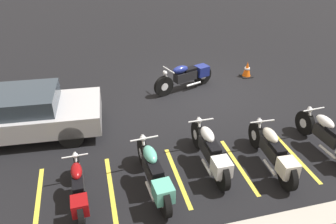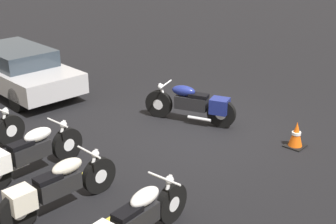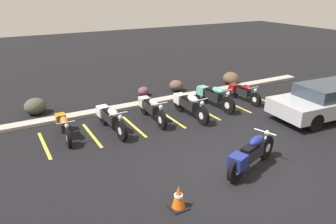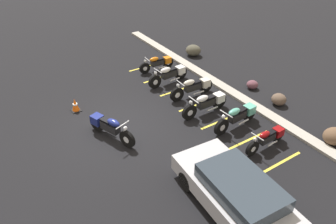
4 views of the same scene
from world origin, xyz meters
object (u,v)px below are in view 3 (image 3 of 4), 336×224
Objects in this scene: traffic_cone at (178,197)px; parked_bike_1 at (110,118)px; landscape_rock_2 at (231,78)px; motorcycle_navy_featured at (250,155)px; parked_bike_5 at (242,92)px; parked_bike_3 at (189,104)px; landscape_rock_0 at (143,91)px; parked_bike_2 at (151,108)px; landscape_rock_3 at (176,85)px; car_silver at (327,100)px; parked_bike_4 at (213,96)px; landscape_rock_1 at (35,106)px; parked_bike_0 at (64,125)px.

parked_bike_1 is at bearing 88.52° from traffic_cone.
parked_bike_1 is 2.59× the size of landscape_rock_2.
motorcycle_navy_featured reaches higher than parked_bike_5.
landscape_rock_0 is (-0.43, 3.14, -0.28)m from parked_bike_3.
parked_bike_2 reaches higher than landscape_rock_2.
parked_bike_5 reaches higher than landscape_rock_3.
traffic_cone is at bearing 18.76° from car_silver.
landscape_rock_2 reaches higher than landscape_rock_0.
landscape_rock_3 is (-2.98, 0.42, -0.06)m from landscape_rock_2.
motorcycle_navy_featured reaches higher than landscape_rock_2.
parked_bike_5 reaches higher than landscape_rock_2.
parked_bike_4 is 3.56m from landscape_rock_2.
parked_bike_2 is at bearing 80.23° from motorcycle_navy_featured.
motorcycle_navy_featured is 8.51m from landscape_rock_1.
landscape_rock_1 is at bearing -166.42° from parked_bike_0.
landscape_rock_3 is at bearing 117.23° from parked_bike_0.
traffic_cone reaches higher than landscape_rock_3.
parked_bike_0 is 0.86× the size of parked_bike_4.
parked_bike_1 is 7.70m from landscape_rock_2.
parked_bike_0 is at bearing -14.27° from car_silver.
parked_bike_5 is 2.26× the size of landscape_rock_1.
parked_bike_4 reaches higher than landscape_rock_2.
traffic_cone is (-7.41, -7.24, -0.04)m from landscape_rock_2.
parked_bike_4 reaches higher than traffic_cone.
parked_bike_0 is 7.59m from parked_bike_5.
landscape_rock_1 is (-4.39, 7.28, -0.17)m from motorcycle_navy_featured.
motorcycle_navy_featured is at bearing -58.93° from landscape_rock_1.
landscape_rock_2 is at bearing -82.62° from car_silver.
parked_bike_4 is 6.84m from traffic_cone.
parked_bike_0 is at bearing -103.12° from parked_bike_1.
landscape_rock_0 is (4.16, 2.71, -0.21)m from parked_bike_0.
landscape_rock_3 is (6.33, -0.07, -0.06)m from landscape_rock_1.
motorcycle_navy_featured is at bearing 10.11° from traffic_cone.
traffic_cone is (-4.44, -7.66, 0.01)m from landscape_rock_3.
parked_bike_5 is 8.54m from landscape_rock_1.
parked_bike_0 reaches higher than landscape_rock_1.
parked_bike_2 is 2.58× the size of landscape_rock_2.
parked_bike_4 is (1.44, 0.41, 0.00)m from parked_bike_3.
landscape_rock_1 is at bearing -149.03° from parked_bike_1.
parked_bike_1 is 4.52m from parked_bike_4.
motorcycle_navy_featured is 3.41× the size of landscape_rock_3.
landscape_rock_1 is at bearing -110.47° from parked_bike_5.
landscape_rock_1 reaches higher than landscape_rock_0.
parked_bike_3 is 1.17× the size of parked_bike_5.
landscape_rock_3 is (-0.20, 2.64, -0.22)m from parked_bike_4.
landscape_rock_0 is at bearing -172.58° from parked_bike_3.
parked_bike_3 is (4.59, -0.43, 0.07)m from parked_bike_0.
parked_bike_4 is at bearing 93.30° from parked_bike_2.
parked_bike_0 is 3.66× the size of landscape_rock_0.
motorcycle_navy_featured is 2.58× the size of landscape_rock_1.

